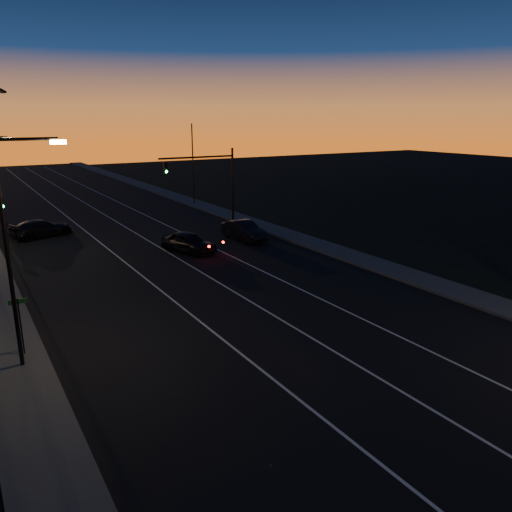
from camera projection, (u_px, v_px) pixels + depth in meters
road at (181, 265)px, 33.54m from camera, size 20.00×170.00×0.01m
sidewalk_right at (313, 243)px, 39.12m from camera, size 2.40×170.00×0.16m
lane_stripe_left at (138, 272)px, 32.03m from camera, size 0.12×160.00×0.01m
lane_stripe_mid at (188, 264)px, 33.78m from camera, size 0.12×160.00×0.01m
lane_stripe_right at (233, 257)px, 35.54m from camera, size 0.12×160.00×0.01m
streetlight_left_near at (14, 237)px, 18.53m from camera, size 2.55×0.26×9.00m
street_sign at (20, 320)px, 20.28m from camera, size 0.70×0.06×2.60m
signal_mast at (209, 174)px, 44.06m from camera, size 7.10×0.41×7.00m
signal_post at (4, 213)px, 36.23m from camera, size 0.28×0.37×4.20m
far_pole_right at (193, 165)px, 55.96m from camera, size 0.14×0.14×9.00m
lead_car at (188, 242)px, 36.58m from camera, size 3.53×5.27×1.53m
right_car at (244, 230)px, 40.37m from camera, size 1.96×4.79×1.55m
cross_car at (41, 228)px, 41.34m from camera, size 5.42×3.48×1.46m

